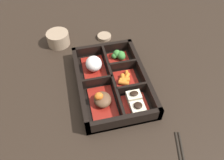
# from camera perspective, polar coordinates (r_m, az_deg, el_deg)

# --- Properties ---
(ground_plane) EXTENTS (3.00, 3.00, 0.00)m
(ground_plane) POSITION_cam_1_polar(r_m,az_deg,el_deg) (0.73, 0.00, -1.30)
(ground_plane) COLOR black
(bento_base) EXTENTS (0.33, 0.22, 0.01)m
(bento_base) POSITION_cam_1_polar(r_m,az_deg,el_deg) (0.72, 0.00, -1.04)
(bento_base) COLOR black
(bento_base) RESTS_ON ground_plane
(bento_rim) EXTENTS (0.33, 0.22, 0.05)m
(bento_rim) POSITION_cam_1_polar(r_m,az_deg,el_deg) (0.71, 0.17, -0.05)
(bento_rim) COLOR black
(bento_rim) RESTS_ON ground_plane
(bowl_stew) EXTENTS (0.13, 0.08, 0.05)m
(bowl_stew) POSITION_cam_1_polar(r_m,az_deg,el_deg) (0.65, -2.67, -5.23)
(bowl_stew) COLOR maroon
(bowl_stew) RESTS_ON bento_base
(bowl_rice) EXTENTS (0.13, 0.08, 0.05)m
(bowl_rice) POSITION_cam_1_polar(r_m,az_deg,el_deg) (0.75, -4.78, 3.93)
(bowl_rice) COLOR maroon
(bowl_rice) RESTS_ON bento_base
(bowl_tofu) EXTENTS (0.08, 0.07, 0.04)m
(bowl_tofu) POSITION_cam_1_polar(r_m,az_deg,el_deg) (0.66, 6.17, -5.84)
(bowl_tofu) COLOR maroon
(bowl_tofu) RESTS_ON bento_base
(bowl_carrots) EXTENTS (0.09, 0.07, 0.02)m
(bowl_carrots) POSITION_cam_1_polar(r_m,az_deg,el_deg) (0.72, 3.54, 0.10)
(bowl_carrots) COLOR maroon
(bowl_carrots) RESTS_ON bento_base
(bowl_greens) EXTENTS (0.07, 0.07, 0.03)m
(bowl_greens) POSITION_cam_1_polar(r_m,az_deg,el_deg) (0.79, 1.86, 6.20)
(bowl_greens) COLOR maroon
(bowl_greens) RESTS_ON bento_base
(tea_cup) EXTENTS (0.08, 0.08, 0.05)m
(tea_cup) POSITION_cam_1_polar(r_m,az_deg,el_deg) (0.89, -13.89, 10.54)
(tea_cup) COLOR gray
(tea_cup) RESTS_ON ground_plane
(sauce_dish) EXTENTS (0.06, 0.06, 0.01)m
(sauce_dish) POSITION_cam_1_polar(r_m,az_deg,el_deg) (0.90, -2.03, 11.29)
(sauce_dish) COLOR gray
(sauce_dish) RESTS_ON ground_plane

